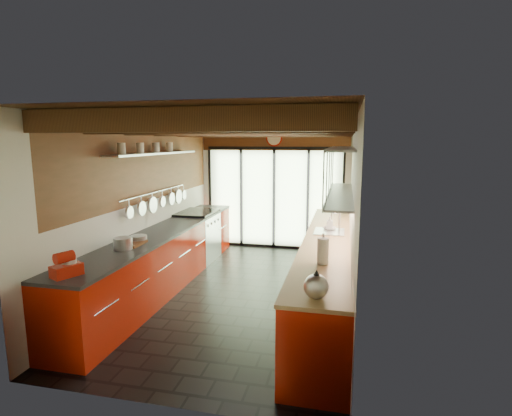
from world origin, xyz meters
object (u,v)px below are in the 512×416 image
kettle (316,285)px  paper_towel (323,251)px  soap_bottle (330,223)px  stand_mixer (67,266)px  bowl (329,229)px

kettle → paper_towel: (0.00, 1.00, 0.03)m
kettle → soap_bottle: size_ratio=1.32×
stand_mixer → paper_towel: bearing=21.3°
kettle → soap_bottle: bearing=90.0°
kettle → paper_towel: 1.00m
stand_mixer → bowl: stand_mixer is taller
stand_mixer → soap_bottle: 3.79m
stand_mixer → soap_bottle: bearing=47.9°
bowl → kettle: bearing=-90.0°
kettle → paper_towel: paper_towel is taller
paper_towel → soap_bottle: 1.82m
stand_mixer → paper_towel: 2.73m
paper_towel → bowl: size_ratio=1.77×
kettle → soap_bottle: kettle is taller
stand_mixer → paper_towel: size_ratio=0.94×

